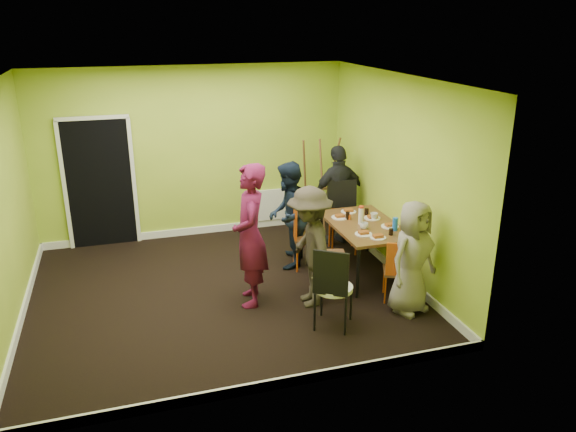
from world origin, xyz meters
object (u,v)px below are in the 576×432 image
object	(u,v)px
blue_bottle	(395,224)
person_left_near	(310,247)
chair_bentwood	(333,284)
chair_left_near	(322,250)
chair_back_end	(342,201)
person_front_end	(412,257)
easel	(319,187)
chair_left_far	(302,231)
thermos	(361,216)
person_back_end	(338,195)
dining_table	(365,227)
chair_front_end	(398,268)
orange_bottle	(350,217)
person_left_far	(288,215)
person_standing	(250,236)

from	to	relation	value
blue_bottle	person_left_near	world-z (taller)	person_left_near
chair_bentwood	person_left_near	world-z (taller)	person_left_near
chair_left_near	chair_back_end	size ratio (longest dim) A/B	0.99
blue_bottle	person_front_end	distance (m)	0.86
easel	person_front_end	distance (m)	2.86
chair_left_far	thermos	size ratio (longest dim) A/B	4.30
chair_left_near	person_back_end	bearing A→B (deg)	165.52
chair_back_end	person_left_near	distance (m)	1.98
dining_table	blue_bottle	bearing A→B (deg)	-51.49
person_back_end	chair_bentwood	bearing A→B (deg)	57.27
chair_left_near	chair_back_end	bearing A→B (deg)	162.90
chair_front_end	blue_bottle	xyz separation A→B (m)	(0.23, 0.57, 0.36)
chair_left_far	chair_back_end	bearing A→B (deg)	133.49
chair_front_end	orange_bottle	world-z (taller)	chair_front_end
chair_front_end	person_left_near	size ratio (longest dim) A/B	0.55
orange_bottle	chair_bentwood	bearing A→B (deg)	-118.99
chair_left_near	easel	size ratio (longest dim) A/B	0.66
chair_front_end	chair_bentwood	distance (m)	1.12
thermos	person_front_end	size ratio (longest dim) A/B	0.16
thermos	blue_bottle	distance (m)	0.50
orange_bottle	chair_front_end	bearing A→B (deg)	-80.61
chair_bentwood	blue_bottle	distance (m)	1.61
chair_bentwood	person_front_end	size ratio (longest dim) A/B	0.72
chair_left_near	blue_bottle	distance (m)	1.09
thermos	orange_bottle	distance (m)	0.25
chair_left_near	person_left_far	size ratio (longest dim) A/B	0.69
person_standing	person_back_end	world-z (taller)	person_standing
chair_left_near	chair_bentwood	world-z (taller)	chair_left_near
blue_bottle	person_standing	size ratio (longest dim) A/B	0.10
chair_front_end	orange_bottle	xyz separation A→B (m)	(-0.19, 1.16, 0.31)
person_left_near	person_left_far	bearing A→B (deg)	-179.27
thermos	blue_bottle	xyz separation A→B (m)	(0.34, -0.37, -0.03)
person_left_near	person_back_end	size ratio (longest dim) A/B	0.96
easel	person_front_end	size ratio (longest dim) A/B	1.15
chair_bentwood	person_left_far	bearing A→B (deg)	121.98
chair_back_end	thermos	xyz separation A→B (m)	(-0.12, -1.00, 0.10)
easel	person_back_end	xyz separation A→B (m)	(0.15, -0.50, -0.01)
person_standing	thermos	bearing A→B (deg)	113.85
blue_bottle	chair_left_far	bearing A→B (deg)	142.93
person_front_end	chair_left_far	bearing A→B (deg)	95.91
person_back_end	chair_front_end	bearing A→B (deg)	80.01
chair_bentwood	orange_bottle	world-z (taller)	chair_bentwood
dining_table	chair_back_end	xyz separation A→B (m)	(0.06, 1.01, 0.08)
thermos	person_front_end	distance (m)	1.22
chair_left_far	person_standing	distance (m)	1.32
person_back_end	chair_back_end	bearing A→B (deg)	78.64
chair_left_far	blue_bottle	distance (m)	1.36
dining_table	chair_bentwood	world-z (taller)	chair_bentwood
thermos	blue_bottle	bearing A→B (deg)	-46.95
chair_front_end	orange_bottle	distance (m)	1.22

